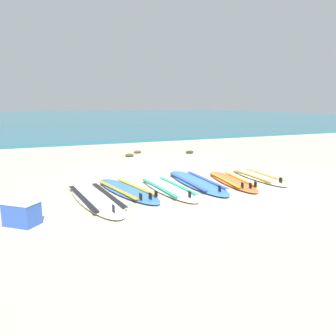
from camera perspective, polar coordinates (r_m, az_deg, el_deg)
The scene contains 12 objects.
ground_plane at distance 7.24m, azimuth 3.97°, elevation -2.27°, with size 80.00×80.00×0.00m, color #C1B599.
sea at distance 43.75m, azimuth -19.61°, elevation 8.32°, with size 80.00×60.00×0.10m, color #23667A.
surfboard_0 at distance 5.96m, azimuth -12.48°, elevation -5.08°, with size 0.82×2.57×0.18m.
surfboard_1 at distance 6.38m, azimuth -7.13°, elevation -3.83°, with size 0.96×2.30×0.18m.
surfboard_2 at distance 6.48m, azimuth -0.00°, elevation -3.51°, with size 0.64×2.23×0.18m.
surfboard_3 at distance 7.01m, azimuth 4.93°, elevation -2.42°, with size 0.72×2.51×0.18m.
surfboard_4 at distance 7.21m, azimuth 11.00°, elevation -2.21°, with size 0.81×2.09×0.18m.
surfboard_5 at distance 7.74m, azimuth 15.35°, elevation -1.49°, with size 0.57×1.95×0.18m.
cooler_box at distance 5.05m, azimuth -24.02°, elevation -6.92°, with size 0.55×0.54×0.38m.
seaweed_clump_near_shoreline at distance 11.26m, azimuth 3.77°, elevation 2.79°, with size 0.28×0.22×0.10m, color #2D381E.
seaweed_clump_mid_sand at distance 11.33m, azimuth -5.30°, elevation 2.80°, with size 0.27×0.21×0.09m, color #4C4228.
seaweed_clump_by_the_boards at distance 10.62m, azimuth -6.69°, elevation 2.23°, with size 0.28×0.23×0.10m, color #384723.
Camera 1 is at (-3.28, -6.23, 1.67)m, focal length 35.20 mm.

